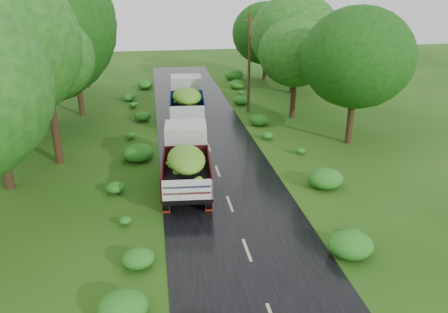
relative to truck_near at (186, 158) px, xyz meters
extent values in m
cube|color=black|center=(1.86, -5.47, -1.56)|extent=(6.50, 80.00, 0.02)
cube|color=#BFB78C|center=(1.86, -6.47, -1.55)|extent=(0.12, 1.60, 0.00)
cube|color=#BFB78C|center=(1.86, -2.47, -1.55)|extent=(0.12, 1.60, 0.00)
cube|color=#BFB78C|center=(1.86, 1.53, -1.55)|extent=(0.12, 1.60, 0.00)
cube|color=#BFB78C|center=(1.86, 5.53, -1.55)|extent=(0.12, 1.60, 0.00)
cube|color=#BFB78C|center=(1.86, 9.53, -1.55)|extent=(0.12, 1.60, 0.00)
cube|color=#BFB78C|center=(1.86, 13.53, -1.55)|extent=(0.12, 1.60, 0.00)
cube|color=#BFB78C|center=(1.86, 17.53, -1.55)|extent=(0.12, 1.60, 0.00)
cube|color=#BFB78C|center=(1.86, 21.53, -1.55)|extent=(0.12, 1.60, 0.00)
cube|color=#BFB78C|center=(1.86, 25.53, -1.55)|extent=(0.12, 1.60, 0.00)
cube|color=#BFB78C|center=(1.86, 29.53, -1.55)|extent=(0.12, 1.60, 0.00)
cube|color=black|center=(-0.03, -0.33, -0.90)|extent=(2.22, 5.92, 0.29)
cylinder|color=black|center=(-0.86, 1.85, -1.05)|extent=(0.37, 1.05, 1.03)
cylinder|color=black|center=(1.13, 1.70, -1.05)|extent=(0.37, 1.05, 1.03)
cylinder|color=black|center=(-1.12, -1.56, -1.05)|extent=(0.37, 1.05, 1.03)
cylinder|color=black|center=(0.87, -1.72, -1.05)|extent=(0.37, 1.05, 1.03)
cylinder|color=black|center=(-1.20, -2.62, -1.05)|extent=(0.37, 1.05, 1.03)
cylinder|color=black|center=(0.79, -2.77, -1.05)|extent=(0.37, 1.05, 1.03)
cube|color=maroon|center=(-1.23, -2.97, -1.28)|extent=(0.35, 0.07, 0.46)
cube|color=maroon|center=(0.76, -3.12, -1.28)|extent=(0.35, 0.07, 0.46)
cube|color=silver|center=(0.15, 1.98, 0.22)|extent=(2.42, 2.13, 1.96)
cube|color=black|center=(-0.11, -1.41, -0.67)|extent=(2.70, 4.60, 0.16)
cube|color=#3F0B12|center=(-1.25, -1.32, -0.10)|extent=(0.42, 4.42, 0.98)
cube|color=#3F0B12|center=(1.03, -1.49, -0.10)|extent=(0.42, 4.42, 0.98)
cube|color=#3F0B12|center=(0.06, 0.76, -0.10)|extent=(2.37, 0.26, 0.98)
cube|color=silver|center=(-0.28, -3.57, -0.10)|extent=(2.37, 0.26, 0.98)
ellipsoid|color=#4A7F17|center=(-0.11, -1.41, 0.52)|extent=(2.27, 3.86, 1.03)
cube|color=black|center=(1.01, 11.66, -0.85)|extent=(2.35, 6.34, 0.31)
cylinder|color=black|center=(0.11, 14.00, -1.02)|extent=(0.39, 1.12, 1.10)
cylinder|color=black|center=(2.24, 13.84, -1.02)|extent=(0.39, 1.12, 1.10)
cylinder|color=black|center=(-0.16, 10.33, -1.02)|extent=(0.39, 1.12, 1.10)
cylinder|color=black|center=(1.98, 10.18, -1.02)|extent=(0.39, 1.12, 1.10)
cylinder|color=black|center=(-0.24, 9.20, -1.02)|extent=(0.39, 1.12, 1.10)
cylinder|color=black|center=(1.90, 9.05, -1.02)|extent=(0.39, 1.12, 1.10)
cube|color=maroon|center=(-0.27, 8.83, -1.26)|extent=(0.38, 0.07, 0.50)
cube|color=maroon|center=(1.87, 8.68, -1.26)|extent=(0.38, 0.07, 0.50)
cube|color=silver|center=(1.19, 14.14, 0.35)|extent=(2.58, 2.27, 2.10)
cube|color=black|center=(0.93, 10.51, -0.61)|extent=(2.87, 4.92, 0.18)
cube|color=navy|center=(-0.29, 10.60, 0.01)|extent=(0.43, 4.74, 1.05)
cube|color=navy|center=(2.15, 10.42, 0.01)|extent=(0.43, 4.74, 1.05)
cube|color=navy|center=(1.09, 12.83, 0.01)|extent=(2.54, 0.27, 1.05)
cube|color=silver|center=(0.76, 8.19, 0.01)|extent=(2.54, 0.27, 1.05)
ellipsoid|color=#4A7F17|center=(0.93, 10.51, 0.66)|extent=(2.41, 4.13, 1.10)
cylinder|color=#382616|center=(6.18, 13.16, 2.41)|extent=(0.26, 0.26, 7.95)
cube|color=#382616|center=(6.18, 13.16, 5.78)|extent=(1.38, 0.41, 0.10)
cylinder|color=black|center=(-7.28, 4.40, 1.98)|extent=(0.45, 0.45, 7.09)
ellipsoid|color=#0D450D|center=(-7.28, 4.40, 4.67)|extent=(3.30, 3.30, 2.97)
cylinder|color=black|center=(-9.66, 10.66, 2.65)|extent=(0.48, 0.48, 8.43)
ellipsoid|color=#0D450D|center=(-9.66, 10.66, 5.85)|extent=(4.90, 4.90, 4.41)
cylinder|color=black|center=(-7.31, 14.56, 1.62)|extent=(0.43, 0.43, 6.38)
ellipsoid|color=#0D450D|center=(-7.31, 14.56, 4.04)|extent=(3.40, 3.40, 3.06)
cylinder|color=black|center=(-8.53, 21.56, 2.57)|extent=(0.48, 0.48, 8.28)
ellipsoid|color=#0D450D|center=(-8.53, 21.56, 5.72)|extent=(4.04, 4.04, 3.64)
cylinder|color=black|center=(-8.06, 24.82, 1.88)|extent=(0.45, 0.45, 6.90)
ellipsoid|color=#0D450D|center=(-8.06, 24.82, 4.50)|extent=(3.46, 3.46, 3.11)
cylinder|color=black|center=(11.25, 4.86, 1.65)|extent=(0.43, 0.43, 6.44)
ellipsoid|color=#154C13|center=(11.25, 4.86, 4.10)|extent=(3.75, 3.75, 3.38)
cylinder|color=black|center=(9.33, 11.18, 1.31)|extent=(0.42, 0.42, 5.76)
ellipsoid|color=#154C13|center=(9.33, 11.18, 3.50)|extent=(3.38, 3.38, 3.04)
cylinder|color=black|center=(11.80, 19.11, 1.53)|extent=(0.43, 0.43, 6.20)
ellipsoid|color=#154C13|center=(11.80, 19.11, 3.88)|extent=(4.10, 4.10, 3.69)
cylinder|color=black|center=(10.73, 25.65, 1.24)|extent=(0.41, 0.41, 5.62)
ellipsoid|color=#154C13|center=(10.73, 25.65, 3.37)|extent=(3.81, 3.81, 3.43)
camera|label=1|loc=(-1.47, -21.06, 8.53)|focal=35.00mm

